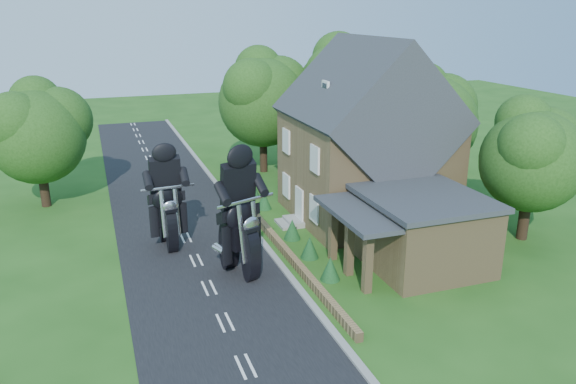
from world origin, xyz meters
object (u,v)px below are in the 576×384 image
object	(u,v)px
house	(366,143)
motorcycle_follow	(169,232)
motorcycle_lead	(240,256)
garden_wall	(268,231)
annex	(419,229)

from	to	relation	value
house	motorcycle_follow	size ratio (longest dim) A/B	5.82
house	motorcycle_lead	xyz separation A→B (m)	(-8.85, -5.17, -3.42)
garden_wall	motorcycle_lead	xyz separation A→B (m)	(-2.66, -4.17, 0.72)
house	motorcycle_follow	bearing A→B (deg)	-175.42
annex	motorcycle_lead	world-z (taller)	annex
motorcycle_follow	house	bearing A→B (deg)	-179.69
motorcycle_lead	motorcycle_follow	world-z (taller)	motorcycle_lead
garden_wall	motorcycle_lead	world-z (taller)	motorcycle_lead
house	garden_wall	bearing A→B (deg)	-170.83
annex	motorcycle_follow	world-z (taller)	annex
garden_wall	house	bearing A→B (deg)	9.17
motorcycle_lead	house	bearing A→B (deg)	-170.16
garden_wall	motorcycle_follow	bearing A→B (deg)	179.09
garden_wall	house	distance (m)	7.52
house	annex	world-z (taller)	house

